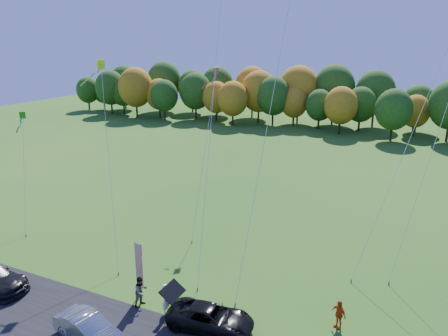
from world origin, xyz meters
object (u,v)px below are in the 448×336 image
at_px(black_suv, 210,318).
at_px(feather_flag, 138,264).
at_px(person_east, 339,314).
at_px(silver_sedan, 88,329).

xyz_separation_m(black_suv, feather_flag, (-5.19, 0.69, 1.64)).
height_order(person_east, feather_flag, feather_flag).
distance_m(black_suv, silver_sedan, 6.43).
distance_m(person_east, feather_flag, 11.81).
bearing_deg(black_suv, silver_sedan, 118.85).
xyz_separation_m(silver_sedan, feather_flag, (0.09, 4.35, 1.61)).
relative_size(black_suv, feather_flag, 1.26).
xyz_separation_m(black_suv, silver_sedan, (-5.28, -3.66, 0.03)).
distance_m(silver_sedan, feather_flag, 4.64).
bearing_deg(person_east, black_suv, -120.85).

